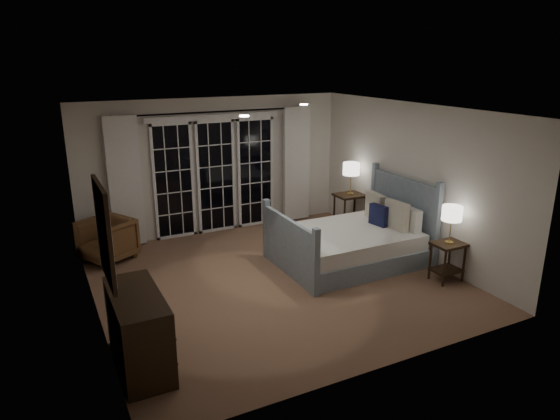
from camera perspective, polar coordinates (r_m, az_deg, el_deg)
name	(u,v)px	position (r m, az deg, el deg)	size (l,w,h in m)	color
floor	(274,279)	(7.53, -0.64, -7.94)	(5.00, 5.00, 0.00)	#92664E
ceiling	(274,110)	(6.85, -0.71, 11.36)	(5.00, 5.00, 0.00)	white
wall_left	(88,225)	(6.45, -21.08, -1.56)	(0.02, 5.00, 2.50)	silver
wall_right	(411,180)	(8.45, 14.77, 3.30)	(0.02, 5.00, 2.50)	silver
wall_back	(215,166)	(9.33, -7.45, 5.01)	(5.00, 0.02, 2.50)	silver
wall_front	(384,261)	(5.08, 11.85, -5.69)	(5.00, 0.02, 2.50)	silver
french_doors	(216,175)	(9.33, -7.32, 4.00)	(2.50, 0.04, 2.20)	black
curtain_rod	(215,112)	(9.08, -7.48, 11.07)	(0.03, 0.03, 3.50)	black
curtain_left	(125,182)	(8.85, -17.28, 3.04)	(0.55, 0.10, 2.25)	white
curtain_right	(296,164)	(9.90, 1.88, 5.25)	(0.55, 0.10, 2.25)	white
downlight_a	(304,105)	(7.75, 2.74, 11.94)	(0.12, 0.12, 0.01)	white
downlight_b	(244,116)	(6.24, -4.11, 10.66)	(0.12, 0.12, 0.01)	white
bed	(352,242)	(8.12, 8.18, -3.69)	(2.21, 1.58, 1.29)	#8797A3
nightstand_left	(448,256)	(7.76, 18.60, -5.00)	(0.45, 0.36, 0.59)	#311E10
nightstand_right	(350,206)	(9.54, 7.97, 0.43)	(0.55, 0.44, 0.71)	#311E10
lamp_left	(452,214)	(7.55, 19.07, -0.41)	(0.29, 0.29, 0.56)	tan
lamp_right	(351,169)	(9.36, 8.15, 4.64)	(0.31, 0.31, 0.60)	tan
armchair	(107,240)	(8.57, -19.21, -3.23)	(0.74, 0.76, 0.69)	brown
dresser	(139,330)	(5.63, -15.85, -13.08)	(0.50, 1.19, 0.84)	#311E10
mirror	(104,233)	(5.14, -19.45, -2.51)	(0.05, 0.85, 1.00)	#311E10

